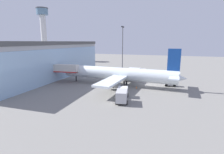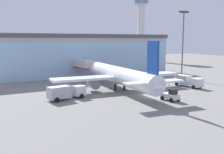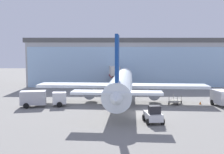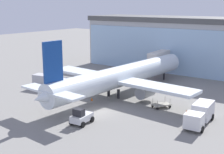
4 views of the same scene
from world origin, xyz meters
The scene contains 12 objects.
ground centered at (0.00, 0.00, 0.00)m, with size 240.00×240.00×0.00m, color gray.
terminal_building centered at (0.00, 37.23, 6.43)m, with size 57.86×16.30×12.85m.
jet_bridge centered at (-4.86, 28.21, 4.27)m, with size 3.40×12.04×5.65m.
control_tower centered at (48.16, 78.98, 21.71)m, with size 7.85×7.85×34.78m.
apron_light_mast centered at (21.56, 15.32, 11.28)m, with size 3.20×0.40×19.06m.
airplane centered at (-2.91, 9.23, 3.38)m, with size 29.79×38.17×10.99m.
catering_truck centered at (-16.09, 4.28, 1.47)m, with size 7.60×3.75×2.65m.
fuel_truck centered at (13.77, 4.39, 1.47)m, with size 3.12×7.49×2.65m.
baggage_cart centered at (6.31, 7.27, 0.50)m, with size 2.79×3.22×1.50m.
pushback_tug centered at (0.96, -5.35, 0.97)m, with size 2.53×3.41×2.30m.
safety_cone_nose centered at (-4.78, 3.44, 0.28)m, with size 0.36×0.36×0.55m, color orange.
safety_cone_wingtip centered at (10.59, 7.20, 0.28)m, with size 0.36×0.36×0.55m, color orange.
Camera 1 is at (-51.23, -5.94, 12.73)m, focal length 28.00 mm.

